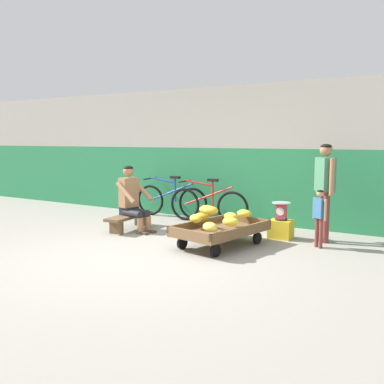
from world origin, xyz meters
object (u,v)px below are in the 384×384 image
Objects in this scene: weighing_scale at (281,211)px; bicycle_far_left at (208,205)px; customer_child at (320,212)px; customer_adult at (325,181)px; low_bench at (129,219)px; banana_cart at (221,231)px; bicycle_near_left at (171,200)px; vendor_seated at (132,198)px; plastic_crate at (281,229)px.

bicycle_far_left is at bearing 161.40° from weighing_scale.
customer_child is (2.36, -0.85, 0.18)m from bicycle_far_left.
weighing_scale is 0.75m from customer_child.
customer_adult is (2.31, -0.43, 0.60)m from bicycle_far_left.
low_bench is 2.66m from weighing_scale.
low_bench is (-1.96, 0.24, -0.04)m from banana_cart.
bicycle_near_left is at bearing 172.12° from bicycle_far_left.
bicycle_far_left is at bearing 160.14° from customer_child.
vendor_seated is 0.69× the size of bicycle_near_left.
vendor_seated is at bearing -121.16° from bicycle_far_left.
banana_cart is at bearing -39.54° from bicycle_near_left.
weighing_scale is at bearing 16.08° from low_bench.
banana_cart is 1.03× the size of customer_adult.
bicycle_far_left is at bearing 169.42° from customer_adult.
plastic_crate is (2.55, 0.74, -0.05)m from low_bench.
customer_child reaches higher than weighing_scale.
bicycle_far_left reaches higher than low_bench.
customer_child is at bearing -22.83° from weighing_scale.
banana_cart reaches higher than plastic_crate.
vendor_seated reaches higher than weighing_scale.
customer_adult is (3.19, 0.86, 0.75)m from low_bench.
bicycle_far_left is at bearing 161.44° from plastic_crate.
banana_cart is 1.48m from customer_child.
weighing_scale is (0.59, 0.98, 0.21)m from banana_cart.
plastic_crate is 2.71m from bicycle_near_left.
banana_cart is at bearing -121.07° from weighing_scale.
plastic_crate is at bearing -18.56° from bicycle_far_left.
banana_cart is 1.41× the size of low_bench.
banana_cart reaches higher than low_bench.
low_bench is 0.68× the size of bicycle_near_left.
bicycle_near_left is at bearing 92.65° from low_bench.
bicycle_far_left is (-1.67, 0.56, 0.20)m from plastic_crate.
banana_cart is at bearing -55.00° from bicycle_far_left.
bicycle_far_left is (0.79, 1.31, -0.21)m from vendor_seated.
customer_child is (1.28, 0.69, 0.29)m from banana_cart.
banana_cart is 1.81m from customer_adult.
low_bench is 0.73× the size of customer_adult.
plastic_crate is at bearing 16.11° from low_bench.
plastic_crate is at bearing 90.00° from weighing_scale.
customer_adult reaches higher than bicycle_far_left.
customer_adult reaches higher than low_bench.
vendor_seated is (-1.87, 0.23, 0.33)m from banana_cart.
banana_cart is 1.97m from low_bench.
low_bench is 3.74× the size of weighing_scale.
low_bench is 1.44m from bicycle_near_left.
customer_adult is at bearing 15.82° from vendor_seated.
weighing_scale reaches higher than plastic_crate.
weighing_scale is 1.76m from bicycle_far_left.
bicycle_near_left is (-0.15, 1.44, -0.21)m from vendor_seated.
customer_child is at bearing -84.19° from customer_adult.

